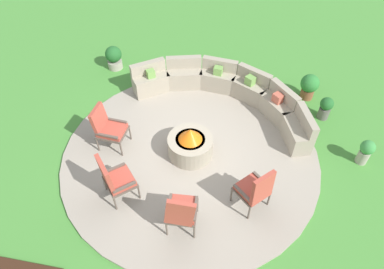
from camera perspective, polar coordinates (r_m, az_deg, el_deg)
The scene contains 12 objects.
ground_plane at distance 7.74m, azimuth -0.27°, elevation -3.35°, with size 24.00×24.00×0.00m, color #478C38.
patio_circle at distance 7.71m, azimuth -0.27°, elevation -3.21°, with size 5.64×5.64×0.06m, color #9E9384.
fire_pit at distance 7.47m, azimuth -0.28°, elevation -1.63°, with size 0.98×0.98×0.74m.
curved_stone_bench at distance 8.74m, azimuth 5.85°, elevation 7.02°, with size 4.53×2.38×0.81m.
lounge_chair_front_left at distance 7.70m, azimuth -13.70°, elevation 1.18°, with size 0.67×0.59×1.03m.
lounge_chair_front_right at distance 6.71m, azimuth -12.69°, elevation -7.06°, with size 0.78×0.80×1.14m.
lounge_chair_back_left at distance 6.18m, azimuth -1.77°, elevation -12.51°, with size 0.59×0.63×1.10m.
lounge_chair_back_right at distance 6.54m, azimuth 10.43°, elevation -8.83°, with size 0.77×0.79×1.06m.
potted_plant_0 at distance 9.38m, azimuth 18.77°, elevation 7.65°, with size 0.47×0.47×0.69m.
potted_plant_1 at distance 10.21m, azimuth -12.74°, elevation 12.36°, with size 0.46×0.46×0.68m.
potted_plant_2 at distance 8.94m, azimuth 21.16°, elevation 4.21°, with size 0.32×0.32×0.60m.
potted_plant_3 at distance 8.22m, azimuth 26.74°, elevation -2.43°, with size 0.31×0.31×0.62m.
Camera 1 is at (0.95, -4.90, 5.91)m, focal length 32.37 mm.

